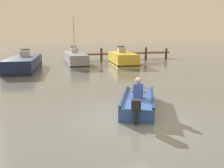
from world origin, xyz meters
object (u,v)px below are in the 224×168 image
(moored_boat_grey, at_px, (75,59))
(moored_boat_navy, at_px, (24,64))
(moored_boat_yellow, at_px, (122,59))
(rowboat_with_person, at_px, (138,101))

(moored_boat_grey, bearing_deg, moored_boat_navy, -153.65)
(moored_boat_yellow, bearing_deg, moored_boat_grey, 157.54)
(rowboat_with_person, xyz_separation_m, moored_boat_navy, (-4.07, 11.74, 0.22))
(moored_boat_navy, relative_size, moored_boat_yellow, 1.36)
(moored_boat_grey, bearing_deg, rowboat_with_person, -90.69)
(rowboat_with_person, height_order, moored_boat_grey, moored_boat_grey)
(moored_boat_grey, height_order, moored_boat_yellow, moored_boat_grey)
(rowboat_with_person, bearing_deg, moored_boat_navy, 109.13)
(rowboat_with_person, relative_size, moored_boat_yellow, 0.71)
(moored_boat_navy, height_order, moored_boat_grey, moored_boat_grey)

